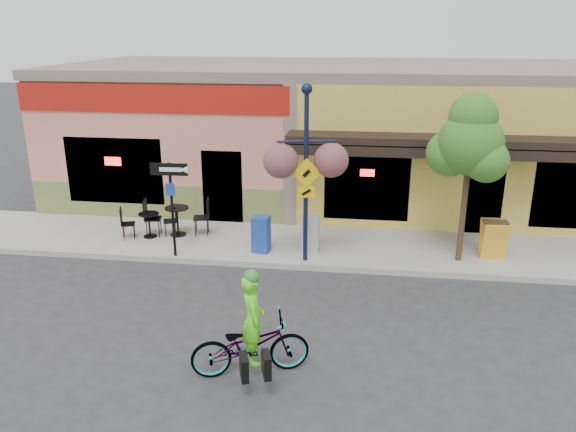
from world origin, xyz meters
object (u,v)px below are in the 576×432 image
object	(u,v)px
street_tree	(467,179)
one_way_sign	(172,210)
building	(333,130)
lamp_post	(306,176)
cyclist_rider	(253,332)
bicycle	(250,345)
newspaper_box_blue	(261,234)
newspaper_box_grey	(310,235)

from	to	relation	value
street_tree	one_way_sign	bearing A→B (deg)	-174.58
building	lamp_post	distance (m)	6.68
cyclist_rider	building	bearing A→B (deg)	-21.82
cyclist_rider	bicycle	bearing A→B (deg)	71.57
newspaper_box_blue	street_tree	bearing A→B (deg)	8.90
building	one_way_sign	world-z (taller)	building
building	newspaper_box_grey	size ratio (longest dim) A/B	19.09
cyclist_rider	newspaper_box_grey	size ratio (longest dim) A/B	1.66
cyclist_rider	lamp_post	xyz separation A→B (m)	(0.40, 4.70, 1.53)
newspaper_box_grey	cyclist_rider	bearing A→B (deg)	-95.10
bicycle	newspaper_box_blue	xyz separation A→B (m)	(-0.74, 5.12, 0.09)
bicycle	street_tree	xyz separation A→B (m)	(4.26, 5.22, 1.71)
newspaper_box_blue	building	bearing A→B (deg)	84.60
building	street_tree	world-z (taller)	building
one_way_sign	lamp_post	bearing A→B (deg)	0.30
bicycle	one_way_sign	xyz separation A→B (m)	(-2.86, 4.54, 0.83)
newspaper_box_blue	street_tree	xyz separation A→B (m)	(4.99, 0.10, 1.62)
newspaper_box_blue	newspaper_box_grey	bearing A→B (deg)	12.26
lamp_post	one_way_sign	bearing A→B (deg)	170.73
newspaper_box_blue	lamp_post	bearing A→B (deg)	-11.46
building	bicycle	distance (m)	11.53
newspaper_box_blue	street_tree	distance (m)	5.25
cyclist_rider	one_way_sign	world-z (taller)	one_way_sign
bicycle	one_way_sign	world-z (taller)	one_way_sign
lamp_post	cyclist_rider	bearing A→B (deg)	-106.90
newspaper_box_blue	one_way_sign	bearing A→B (deg)	-157.15
building	street_tree	distance (m)	7.10
bicycle	newspaper_box_grey	distance (m)	5.24
lamp_post	newspaper_box_grey	world-z (taller)	lamp_post
cyclist_rider	newspaper_box_blue	size ratio (longest dim) A/B	1.68
one_way_sign	newspaper_box_blue	size ratio (longest dim) A/B	2.56
lamp_post	newspaper_box_blue	bearing A→B (deg)	148.77
cyclist_rider	one_way_sign	size ratio (longest dim) A/B	0.65
lamp_post	one_way_sign	world-z (taller)	lamp_post
newspaper_box_grey	street_tree	xyz separation A→B (m)	(3.73, 0.00, 1.62)
newspaper_box_grey	building	bearing A→B (deg)	88.22
bicycle	newspaper_box_grey	world-z (taller)	newspaper_box_grey
bicycle	cyclist_rider	xyz separation A→B (m)	(0.05, 0.00, 0.26)
street_tree	bicycle	bearing A→B (deg)	-129.21
bicycle	lamp_post	xyz separation A→B (m)	(0.45, 4.70, 1.79)
bicycle	newspaper_box_grey	xyz separation A→B (m)	(0.52, 5.22, 0.09)
bicycle	street_tree	distance (m)	6.95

